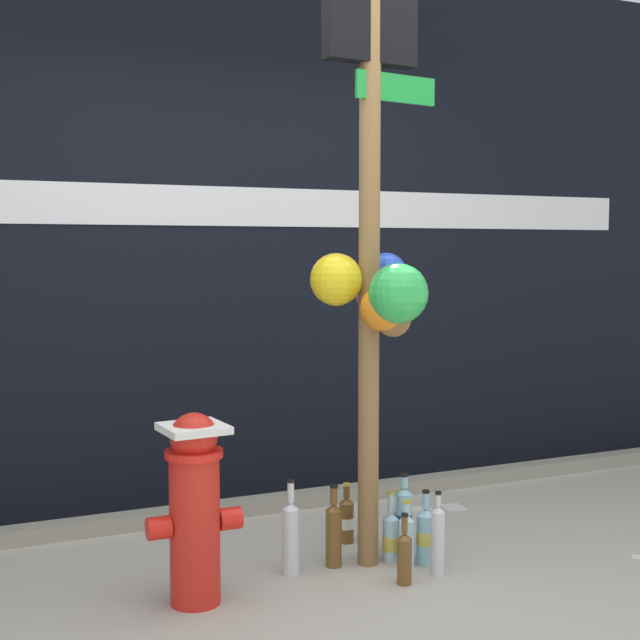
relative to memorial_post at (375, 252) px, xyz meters
The scene contains 17 objects.
ground_plane 1.51m from the memorial_post, 115.96° to the right, with size 14.00×14.00×0.00m, color #ADA899.
building_wall 1.37m from the memorial_post, 100.38° to the left, with size 10.00×0.21×3.06m.
curb_strip 1.67m from the memorial_post, 104.59° to the left, with size 8.00×0.12×0.08m, color gray.
memorial_post is the anchor object (origin of this frame).
fire_hydrant 1.30m from the memorial_post, behind, with size 0.38×0.26×0.77m.
bottle_0 1.26m from the memorial_post, 159.07° to the left, with size 0.07×0.07×0.37m.
bottle_1 1.26m from the memorial_post, 17.95° to the left, with size 0.08×0.08×0.38m.
bottle_2 1.30m from the memorial_post, 15.33° to the left, with size 0.07×0.07×0.32m.
bottle_3 1.28m from the memorial_post, 33.00° to the right, with size 0.07×0.07×0.30m.
bottle_4 1.30m from the memorial_post, 85.30° to the right, with size 0.06×0.06×0.30m.
bottle_5 1.29m from the memorial_post, behind, with size 0.07×0.07×0.42m.
bottle_6 1.29m from the memorial_post, 17.82° to the right, with size 0.08×0.08×0.34m.
bottle_7 1.32m from the memorial_post, 34.20° to the left, with size 0.08×0.08×0.28m.
bottle_8 1.33m from the memorial_post, 85.68° to the left, with size 0.07×0.07×0.29m.
bottle_9 1.28m from the memorial_post, 45.79° to the right, with size 0.06×0.06×0.37m.
litter_1 1.66m from the memorial_post, 46.51° to the left, with size 0.14×0.07×0.01m, color silver.
litter_2 1.72m from the memorial_post, 36.27° to the left, with size 0.13×0.12×0.01m, color silver.
Camera 1 is at (-1.51, -2.84, 1.41)m, focal length 48.65 mm.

